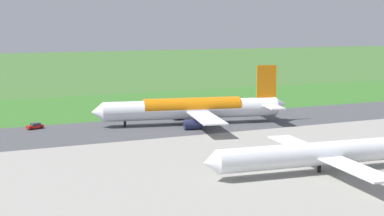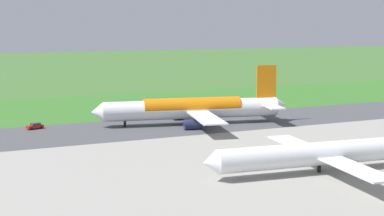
{
  "view_description": "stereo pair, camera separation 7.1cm",
  "coord_description": "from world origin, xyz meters",
  "px_view_note": "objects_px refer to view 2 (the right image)",
  "views": [
    {
      "loc": [
        73.98,
        136.86,
        27.26
      ],
      "look_at": [
        14.43,
        0.0,
        4.5
      ],
      "focal_mm": 52.13,
      "sensor_mm": 36.0,
      "label": 1
    },
    {
      "loc": [
        73.91,
        136.89,
        27.26
      ],
      "look_at": [
        14.43,
        0.0,
        4.5
      ],
      "focal_mm": 52.13,
      "sensor_mm": 36.0,
      "label": 2
    }
  ],
  "objects_px": {
    "airliner_main": "(193,108)",
    "service_car_followme": "(35,126)",
    "airliner_parked_mid": "(321,153)",
    "no_stopping_sign": "(179,104)",
    "traffic_cone_orange": "(151,106)"
  },
  "relations": [
    {
      "from": "service_car_followme",
      "to": "airliner_parked_mid",
      "type": "bearing_deg",
      "value": 123.26
    },
    {
      "from": "no_stopping_sign",
      "to": "traffic_cone_orange",
      "type": "distance_m",
      "value": 10.08
    },
    {
      "from": "airliner_main",
      "to": "service_car_followme",
      "type": "xyz_separation_m",
      "value": [
        40.61,
        -9.95,
        -3.51
      ]
    },
    {
      "from": "airliner_main",
      "to": "traffic_cone_orange",
      "type": "distance_m",
      "value": 35.53
    },
    {
      "from": "airliner_main",
      "to": "service_car_followme",
      "type": "bearing_deg",
      "value": -13.77
    },
    {
      "from": "airliner_main",
      "to": "no_stopping_sign",
      "type": "height_order",
      "value": "airliner_main"
    },
    {
      "from": "airliner_parked_mid",
      "to": "airliner_main",
      "type": "bearing_deg",
      "value": -88.18
    },
    {
      "from": "service_car_followme",
      "to": "airliner_main",
      "type": "bearing_deg",
      "value": 166.23
    },
    {
      "from": "airliner_main",
      "to": "traffic_cone_orange",
      "type": "xyz_separation_m",
      "value": [
        -0.15,
        -35.3,
        -4.08
      ]
    },
    {
      "from": "service_car_followme",
      "to": "no_stopping_sign",
      "type": "relative_size",
      "value": 2.03
    },
    {
      "from": "airliner_parked_mid",
      "to": "service_car_followme",
      "type": "distance_m",
      "value": 77.26
    },
    {
      "from": "airliner_main",
      "to": "no_stopping_sign",
      "type": "xyz_separation_m",
      "value": [
        -7.45,
        -28.42,
        -3.0
      ]
    },
    {
      "from": "airliner_main",
      "to": "service_car_followme",
      "type": "height_order",
      "value": "airliner_main"
    },
    {
      "from": "service_car_followme",
      "to": "no_stopping_sign",
      "type": "bearing_deg",
      "value": -158.98
    },
    {
      "from": "service_car_followme",
      "to": "traffic_cone_orange",
      "type": "relative_size",
      "value": 8.29
    }
  ]
}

